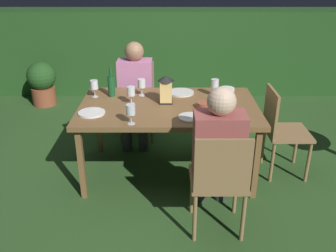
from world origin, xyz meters
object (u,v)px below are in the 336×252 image
chair_side_left_b (219,179)px  wine_glass_c (130,111)px  chair_head_far (280,128)px  plate_b (91,113)px  person_in_pink (134,89)px  wine_glass_b (214,84)px  potted_plant_by_hedge (41,82)px  chair_side_right_a (136,96)px  green_bottle_on_table (111,86)px  wine_glass_a (141,84)px  bowl_salad (226,90)px  plate_a (180,92)px  plate_c (190,117)px  wine_glass_e (130,92)px  person_in_rust (217,148)px  wine_glass_d (93,85)px  bowl_bread (229,118)px  lantern_centerpiece (165,88)px  dining_table (168,110)px  bowl_olives (205,105)px

chair_side_left_b → wine_glass_c: size_ratio=5.15×
chair_head_far → plate_b: bearing=-173.2°
person_in_pink → wine_glass_b: size_ratio=6.80×
potted_plant_by_hedge → wine_glass_b: bearing=-35.7°
chair_side_right_a → potted_plant_by_hedge: (-1.45, 0.99, -0.15)m
green_bottle_on_table → potted_plant_by_hedge: 2.13m
person_in_pink → wine_glass_c: bearing=-86.8°
chair_side_right_a → wine_glass_b: (0.83, -0.64, 0.35)m
wine_glass_a → plate_b: bearing=-131.3°
plate_b → bowl_salad: (1.26, 0.53, 0.02)m
green_bottle_on_table → wine_glass_b: 1.01m
wine_glass_c → plate_a: (0.44, 0.76, -0.11)m
wine_glass_c → plate_c: (0.49, 0.12, -0.11)m
wine_glass_e → bowl_salad: size_ratio=1.13×
person_in_rust → wine_glass_d: person_in_rust is taller
chair_side_left_b → plate_a: size_ratio=3.35×
wine_glass_d → bowl_bread: (1.24, -0.58, -0.10)m
person_in_pink → wine_glass_a: person_in_pink is taller
wine_glass_a → bowl_salad: 0.86m
bowl_bread → green_bottle_on_table: bearing=150.7°
lantern_centerpiece → wine_glass_c: lantern_centerpiece is taller
green_bottle_on_table → lantern_centerpiece: bearing=-18.8°
dining_table → bowl_olives: size_ratio=10.49×
wine_glass_a → person_in_pink: bearing=103.7°
chair_head_far → bowl_olives: chair_head_far is taller
bowl_bread → lantern_centerpiece: bearing=142.0°
person_in_rust → plate_b: size_ratio=4.88×
plate_a → potted_plant_by_hedge: size_ratio=0.41×
green_bottle_on_table → bowl_bread: bearing=-29.3°
dining_table → person_in_pink: bearing=118.0°
chair_side_left_b → green_bottle_on_table: (-0.93, 1.13, 0.34)m
plate_a → bowl_salad: bearing=-0.4°
wine_glass_a → plate_a: (0.39, 0.07, -0.11)m
wine_glass_b → bowl_bread: (0.06, -0.62, -0.10)m
wine_glass_c → bowl_bread: (0.82, 0.07, -0.10)m
wine_glass_a → wine_glass_c: (-0.04, -0.69, 0.00)m
chair_head_far → person_in_pink: (-1.45, 0.70, 0.15)m
chair_head_far → lantern_centerpiece: 1.17m
person_in_rust → wine_glass_e: (-0.72, 0.72, 0.20)m
chair_side_right_a → plate_c: size_ratio=4.10×
chair_side_left_b → person_in_pink: (-0.74, 1.59, 0.15)m
bowl_salad → bowl_olives: bearing=-122.0°
chair_side_right_a → bowl_salad: 1.15m
wine_glass_b → wine_glass_d: bearing=-178.3°
chair_side_right_a → plate_c: (0.56, -1.21, 0.24)m
chair_head_far → wine_glass_b: size_ratio=5.15×
bowl_bread → wine_glass_a: bearing=141.4°
bowl_olives → wine_glass_d: bearing=164.4°
green_bottle_on_table → wine_glass_b: green_bottle_on_table is taller
chair_head_far → green_bottle_on_table: green_bottle_on_table is taller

